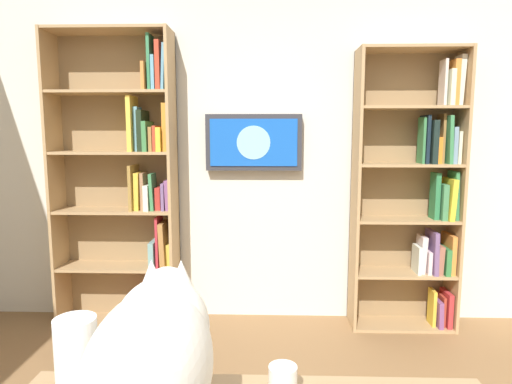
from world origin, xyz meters
TOP-DOWN VIEW (x-y plane):
  - wall_back at (0.00, -2.23)m, footprint 4.52×0.06m
  - bookshelf_left at (-1.17, -2.06)m, footprint 0.76×0.28m
  - bookshelf_right at (0.97, -2.06)m, footprint 0.91×0.28m
  - wall_mounted_tv at (0.04, -2.15)m, footprint 0.72×0.07m
  - cat at (0.20, 0.16)m, footprint 0.29×0.66m
  - paper_towel_roll at (0.43, 0.08)m, footprint 0.11×0.11m
  - coffee_mug at (-0.12, 0.02)m, footprint 0.08×0.08m

SIDE VIEW (x-z plane):
  - coffee_mug at x=-0.12m, z-range 0.72..0.82m
  - paper_towel_roll at x=0.43m, z-range 0.72..0.98m
  - cat at x=0.20m, z-range 0.72..1.12m
  - bookshelf_left at x=-1.17m, z-range -0.01..2.04m
  - bookshelf_right at x=0.97m, z-range -0.02..2.18m
  - wall_back at x=0.00m, z-range 0.00..2.70m
  - wall_mounted_tv at x=0.04m, z-range 1.18..1.60m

